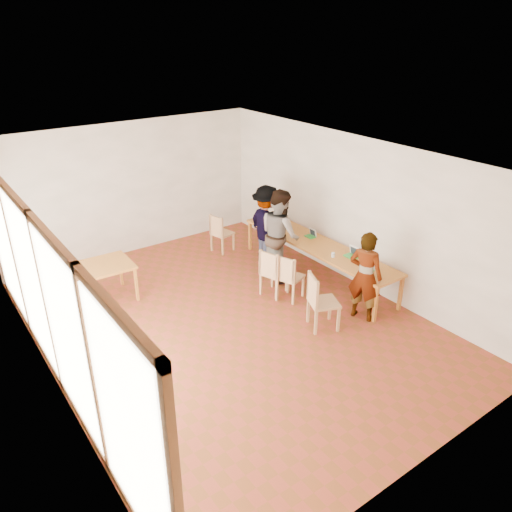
{
  "coord_description": "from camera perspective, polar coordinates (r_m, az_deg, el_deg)",
  "views": [
    {
      "loc": [
        -4.08,
        -6.43,
        4.95
      ],
      "look_at": [
        0.69,
        0.15,
        1.1
      ],
      "focal_mm": 35.0,
      "sensor_mm": 36.0,
      "label": 1
    }
  ],
  "objects": [
    {
      "name": "laptop_near",
      "position": [
        9.47,
        12.76,
        -1.32
      ],
      "size": [
        0.2,
        0.22,
        0.18
      ],
      "rotation": [
        0.0,
        0.0,
        0.09
      ],
      "color": "green",
      "rests_on": "communal_table"
    },
    {
      "name": "chair_mid",
      "position": [
        9.54,
        3.64,
        -1.96
      ],
      "size": [
        0.56,
        0.56,
        0.5
      ],
      "rotation": [
        0.0,
        0.0,
        0.34
      ],
      "color": "tan",
      "rests_on": "ground"
    },
    {
      "name": "wall_back",
      "position": [
        11.72,
        -14.04,
        7.47
      ],
      "size": [
        6.0,
        0.1,
        3.0
      ],
      "primitive_type": "cube",
      "color": "white",
      "rests_on": "ground"
    },
    {
      "name": "pink_phone",
      "position": [
        11.48,
        1.0,
        3.93
      ],
      "size": [
        0.05,
        0.1,
        0.01
      ],
      "primitive_type": "cube",
      "color": "#F4427D",
      "rests_on": "communal_table"
    },
    {
      "name": "laptop_mid",
      "position": [
        9.95,
        11.0,
        0.26
      ],
      "size": [
        0.23,
        0.26,
        0.21
      ],
      "rotation": [
        0.0,
        0.0,
        0.04
      ],
      "color": "green",
      "rests_on": "communal_table"
    },
    {
      "name": "wall_front",
      "position": [
        5.87,
        19.09,
        -12.3
      ],
      "size": [
        6.0,
        0.1,
        3.0
      ],
      "primitive_type": "cube",
      "color": "white",
      "rests_on": "ground"
    },
    {
      "name": "wall_right",
      "position": [
        10.16,
        11.15,
        5.03
      ],
      "size": [
        0.1,
        8.0,
        3.0
      ],
      "primitive_type": "cube",
      "color": "white",
      "rests_on": "ground"
    },
    {
      "name": "chair_near",
      "position": [
        8.7,
        7.13,
        -4.59
      ],
      "size": [
        0.63,
        0.63,
        0.55
      ],
      "rotation": [
        0.0,
        0.0,
        -0.4
      ],
      "color": "tan",
      "rests_on": "ground"
    },
    {
      "name": "window_wall",
      "position": [
        7.38,
        -22.96,
        -4.71
      ],
      "size": [
        0.1,
        8.0,
        3.0
      ],
      "primitive_type": "cube",
      "color": "white",
      "rests_on": "ground"
    },
    {
      "name": "communal_table",
      "position": [
        10.44,
        7.03,
        1.14
      ],
      "size": [
        0.8,
        4.0,
        0.75
      ],
      "color": "#C6782C",
      "rests_on": "ground"
    },
    {
      "name": "ground",
      "position": [
        9.08,
        -3.01,
        -7.71
      ],
      "size": [
        8.0,
        8.0,
        0.0
      ],
      "primitive_type": "plane",
      "color": "#943923",
      "rests_on": "ground"
    },
    {
      "name": "laptop_far",
      "position": [
        10.74,
        6.36,
        2.46
      ],
      "size": [
        0.18,
        0.22,
        0.18
      ],
      "rotation": [
        0.0,
        0.0,
        -0.0
      ],
      "color": "green",
      "rests_on": "communal_table"
    },
    {
      "name": "chair_empty",
      "position": [
        11.58,
        -4.22,
        3.03
      ],
      "size": [
        0.51,
        0.51,
        0.49
      ],
      "rotation": [
        0.0,
        0.0,
        0.22
      ],
      "color": "tan",
      "rests_on": "ground"
    },
    {
      "name": "yellow_mug",
      "position": [
        11.55,
        1.27,
        4.3
      ],
      "size": [
        0.16,
        0.16,
        0.1
      ],
      "primitive_type": "imported",
      "rotation": [
        0.0,
        0.0,
        0.4
      ],
      "color": "gold",
      "rests_on": "communal_table"
    },
    {
      "name": "chair_far",
      "position": [
        9.65,
        1.82,
        -1.45
      ],
      "size": [
        0.56,
        0.56,
        0.52
      ],
      "rotation": [
        0.0,
        0.0,
        0.29
      ],
      "color": "tan",
      "rests_on": "ground"
    },
    {
      "name": "black_pouch",
      "position": [
        10.05,
        11.72,
        0.38
      ],
      "size": [
        0.16,
        0.26,
        0.09
      ],
      "primitive_type": "cube",
      "color": "black",
      "rests_on": "communal_table"
    },
    {
      "name": "clear_glass",
      "position": [
        9.86,
        8.8,
        0.13
      ],
      "size": [
        0.07,
        0.07,
        0.09
      ],
      "primitive_type": "cylinder",
      "color": "silver",
      "rests_on": "communal_table"
    },
    {
      "name": "ceiling",
      "position": [
        7.85,
        -3.51,
        11.09
      ],
      "size": [
        6.0,
        8.0,
        0.04
      ],
      "primitive_type": "cube",
      "color": "white",
      "rests_on": "wall_back"
    },
    {
      "name": "person_mid",
      "position": [
        10.27,
        2.77,
        2.47
      ],
      "size": [
        0.91,
        1.07,
        1.92
      ],
      "primitive_type": "imported",
      "rotation": [
        0.0,
        0.0,
        1.35
      ],
      "color": "gray",
      "rests_on": "ground"
    },
    {
      "name": "side_table",
      "position": [
        9.94,
        -16.65,
        -1.28
      ],
      "size": [
        0.9,
        0.9,
        0.75
      ],
      "rotation": [
        0.0,
        0.0,
        -0.03
      ],
      "color": "#C6782C",
      "rests_on": "ground"
    },
    {
      "name": "chair_spare",
      "position": [
        9.61,
        -21.38,
        -3.35
      ],
      "size": [
        0.48,
        0.48,
        0.53
      ],
      "rotation": [
        0.0,
        0.0,
        3.11
      ],
      "color": "tan",
      "rests_on": "ground"
    },
    {
      "name": "condiment_cup",
      "position": [
        9.61,
        13.42,
        -1.09
      ],
      "size": [
        0.08,
        0.08,
        0.06
      ],
      "primitive_type": "cylinder",
      "color": "white",
      "rests_on": "communal_table"
    },
    {
      "name": "person_near",
      "position": [
        9.05,
        12.37,
        -2.27
      ],
      "size": [
        0.6,
        0.72,
        1.69
      ],
      "primitive_type": "imported",
      "rotation": [
        0.0,
        0.0,
        1.95
      ],
      "color": "gray",
      "rests_on": "ground"
    },
    {
      "name": "person_far",
      "position": [
        10.92,
        1.22,
        3.53
      ],
      "size": [
        0.8,
        1.22,
        1.78
      ],
      "primitive_type": "imported",
      "rotation": [
        0.0,
        0.0,
        1.45
      ],
      "color": "gray",
      "rests_on": "ground"
    },
    {
      "name": "green_bottle",
      "position": [
        9.27,
        13.08,
        -1.31
      ],
      "size": [
        0.07,
        0.07,
        0.28
      ],
      "primitive_type": "cylinder",
      "color": "#22812B",
      "rests_on": "communal_table"
    }
  ]
}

